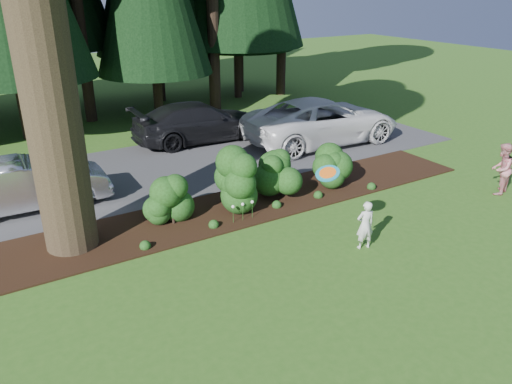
{
  "coord_description": "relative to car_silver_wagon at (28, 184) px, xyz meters",
  "views": [
    {
      "loc": [
        -6.42,
        -8.28,
        6.09
      ],
      "look_at": [
        -0.51,
        1.37,
        1.3
      ],
      "focal_mm": 35.0,
      "sensor_mm": 36.0,
      "label": 1
    }
  ],
  "objects": [
    {
      "name": "mulch_bed",
      "position": [
        5.09,
        -3.08,
        -0.74
      ],
      "size": [
        16.0,
        2.5,
        0.05
      ],
      "primitive_type": "cube",
      "color": "black",
      "rests_on": "ground"
    },
    {
      "name": "car_white_suv",
      "position": [
        11.16,
        0.68,
        0.17
      ],
      "size": [
        6.58,
        3.28,
        1.79
      ],
      "primitive_type": "imported",
      "rotation": [
        0.0,
        0.0,
        1.52
      ],
      "color": "silver",
      "rests_on": "driveway"
    },
    {
      "name": "driveway",
      "position": [
        5.09,
        1.17,
        -0.75
      ],
      "size": [
        22.0,
        6.0,
        0.03
      ],
      "primitive_type": "cube",
      "color": "#38383A",
      "rests_on": "ground"
    },
    {
      "name": "adult",
      "position": [
        12.53,
        -6.34,
        0.05
      ],
      "size": [
        0.93,
        0.82,
        1.62
      ],
      "primitive_type": "imported",
      "rotation": [
        0.0,
        0.0,
        3.45
      ],
      "color": "red",
      "rests_on": "ground"
    },
    {
      "name": "car_silver_wagon",
      "position": [
        0.0,
        0.0,
        0.0
      ],
      "size": [
        4.48,
        1.71,
        1.46
      ],
      "primitive_type": "imported",
      "rotation": [
        0.0,
        0.0,
        1.53
      ],
      "color": "silver",
      "rests_on": "driveway"
    },
    {
      "name": "frisbee",
      "position": [
        5.26,
        -6.83,
        1.5
      ],
      "size": [
        0.53,
        0.53,
        0.29
      ],
      "color": "teal",
      "rests_on": "ground"
    },
    {
      "name": "lily_cluster",
      "position": [
        4.79,
        -3.93,
        -0.26
      ],
      "size": [
        0.69,
        0.09,
        0.57
      ],
      "color": "#1A3811",
      "rests_on": "ground"
    },
    {
      "name": "car_dark_suv",
      "position": [
        7.02,
        3.47,
        0.06
      ],
      "size": [
        5.49,
        2.38,
        1.58
      ],
      "primitive_type": "imported",
      "rotation": [
        0.0,
        0.0,
        1.54
      ],
      "color": "black",
      "rests_on": "driveway"
    },
    {
      "name": "ground",
      "position": [
        5.09,
        -6.33,
        -0.76
      ],
      "size": [
        80.0,
        80.0,
        0.0
      ],
      "primitive_type": "plane",
      "color": "#2F5D1A",
      "rests_on": "ground"
    },
    {
      "name": "child",
      "position": [
        6.6,
        -6.75,
        -0.14
      ],
      "size": [
        0.51,
        0.4,
        1.25
      ],
      "primitive_type": "imported",
      "rotation": [
        0.0,
        0.0,
        2.9
      ],
      "color": "silver",
      "rests_on": "ground"
    },
    {
      "name": "shrub_row",
      "position": [
        5.86,
        -3.19,
        0.05
      ],
      "size": [
        6.53,
        1.6,
        1.61
      ],
      "color": "#1A3811",
      "rests_on": "ground"
    }
  ]
}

